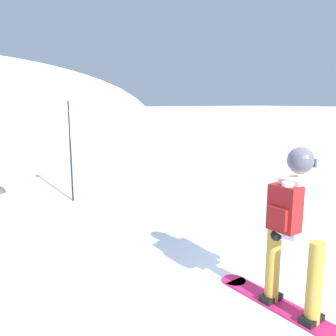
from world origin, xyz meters
TOP-DOWN VIEW (x-y plane):
  - ground_plane at (0.00, 0.00)m, footprint 300.00×300.00m
  - snowboarder_main at (-0.59, -0.46)m, footprint 0.64×1.83m
  - piste_marker_near at (-1.27, 4.85)m, footprint 0.20×0.20m

SIDE VIEW (x-z plane):
  - ground_plane at x=0.00m, z-range 0.00..0.00m
  - snowboarder_main at x=-0.59m, z-range 0.06..1.78m
  - piste_marker_near at x=-1.27m, z-range 0.15..2.37m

